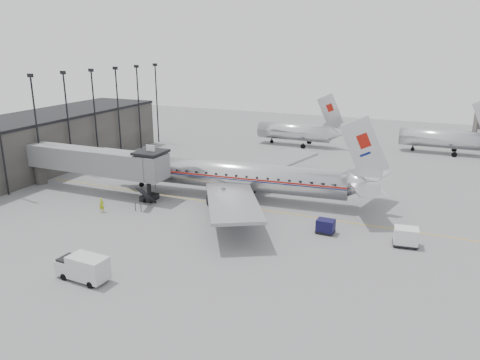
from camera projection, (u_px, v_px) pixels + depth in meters
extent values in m
plane|color=slate|center=(201.00, 220.00, 52.83)|extent=(160.00, 160.00, 0.00)
cube|color=#3C3936|center=(39.00, 143.00, 73.37)|extent=(12.00, 46.00, 8.00)
cube|color=gold|center=(246.00, 207.00, 56.97)|extent=(60.00, 0.15, 0.01)
cube|color=slate|center=(69.00, 158.00, 63.10)|extent=(12.00, 2.80, 3.00)
cube|color=slate|center=(123.00, 164.00, 59.69)|extent=(8.00, 3.00, 3.10)
cube|color=slate|center=(152.00, 167.00, 58.52)|extent=(3.20, 3.60, 3.20)
cube|color=black|center=(151.00, 152.00, 57.98)|extent=(3.40, 3.80, 0.30)
cube|color=white|center=(150.00, 148.00, 57.83)|extent=(1.20, 0.15, 0.80)
cylinder|color=black|center=(149.00, 190.00, 59.12)|extent=(0.56, 0.56, 2.80)
cube|color=black|center=(149.00, 197.00, 59.43)|extent=(1.60, 2.20, 0.70)
cylinder|color=black|center=(145.00, 200.00, 58.56)|extent=(0.30, 0.60, 0.60)
cylinder|color=black|center=(154.00, 195.00, 60.32)|extent=(0.30, 0.60, 0.60)
cylinder|color=#3C3936|center=(40.00, 174.00, 66.03)|extent=(1.60, 1.60, 2.80)
cube|color=black|center=(146.00, 195.00, 56.66)|extent=(0.90, 3.20, 2.90)
cylinder|color=black|center=(1.00, 139.00, 59.35)|extent=(0.24, 0.24, 15.00)
cylinder|color=black|center=(37.00, 131.00, 64.62)|extent=(0.24, 0.24, 15.00)
cube|color=black|center=(30.00, 75.00, 62.46)|extent=(0.90, 0.25, 0.50)
cylinder|color=black|center=(68.00, 124.00, 69.89)|extent=(0.24, 0.24, 15.00)
cube|color=black|center=(63.00, 73.00, 67.73)|extent=(0.90, 0.25, 0.50)
cylinder|color=black|center=(95.00, 118.00, 75.17)|extent=(0.24, 0.24, 15.00)
cube|color=black|center=(91.00, 70.00, 73.00)|extent=(0.90, 0.25, 0.50)
cylinder|color=black|center=(118.00, 113.00, 80.44)|extent=(0.24, 0.24, 15.00)
cube|color=black|center=(115.00, 68.00, 78.28)|extent=(0.90, 0.25, 0.50)
cylinder|color=black|center=(139.00, 108.00, 85.72)|extent=(0.24, 0.24, 15.00)
cube|color=black|center=(136.00, 66.00, 83.55)|extent=(0.90, 0.25, 0.50)
cylinder|color=black|center=(157.00, 104.00, 90.99)|extent=(0.24, 0.24, 15.00)
cube|color=black|center=(155.00, 65.00, 88.83)|extent=(0.90, 0.25, 0.50)
cylinder|color=silver|center=(294.00, 132.00, 89.76)|extent=(14.00, 3.20, 3.20)
cube|color=silver|center=(330.00, 111.00, 85.91)|extent=(5.17, 0.26, 6.52)
cylinder|color=black|center=(272.00, 141.00, 92.08)|extent=(0.24, 0.24, 1.00)
cylinder|color=silver|center=(441.00, 139.00, 83.42)|extent=(14.00, 3.20, 3.20)
cylinder|color=black|center=(413.00, 148.00, 85.73)|extent=(0.24, 0.24, 1.00)
cylinder|color=silver|center=(234.00, 175.00, 59.90)|extent=(29.16, 6.04, 3.57)
cone|color=silver|center=(125.00, 165.00, 64.72)|extent=(3.19, 3.81, 3.57)
cone|color=silver|center=(364.00, 184.00, 54.88)|extent=(4.14, 3.71, 3.39)
cube|color=#A1150B|center=(234.00, 174.00, 59.83)|extent=(29.17, 6.09, 0.17)
cube|color=#0A1457|center=(234.00, 175.00, 59.90)|extent=(29.17, 6.09, 0.10)
cube|color=silver|center=(364.00, 147.00, 53.69)|extent=(5.93, 0.80, 7.42)
cube|color=gray|center=(273.00, 163.00, 67.00)|extent=(10.07, 16.33, 1.15)
cube|color=gray|center=(232.00, 201.00, 51.22)|extent=(12.11, 16.09, 1.15)
cylinder|color=gray|center=(249.00, 177.00, 64.75)|extent=(3.44, 2.30, 2.03)
cylinder|color=gray|center=(224.00, 199.00, 55.63)|extent=(3.44, 2.30, 2.03)
cylinder|color=black|center=(141.00, 183.00, 64.65)|extent=(0.19, 0.19, 1.26)
cylinder|color=black|center=(253.00, 188.00, 62.24)|extent=(0.25, 0.25, 1.35)
cylinder|color=black|center=(253.00, 189.00, 62.31)|extent=(0.99, 0.42, 0.97)
cylinder|color=black|center=(242.00, 199.00, 57.68)|extent=(0.25, 0.25, 1.35)
cylinder|color=black|center=(242.00, 201.00, 57.75)|extent=(0.99, 0.42, 0.97)
cube|color=silver|center=(88.00, 268.00, 39.21)|extent=(3.45, 2.05, 1.95)
cube|color=silver|center=(68.00, 266.00, 40.31)|extent=(1.59, 1.85, 1.30)
cube|color=black|center=(67.00, 260.00, 40.15)|extent=(1.20, 1.64, 0.56)
cylinder|color=black|center=(64.00, 277.00, 39.64)|extent=(0.61, 0.27, 0.60)
cylinder|color=black|center=(78.00, 269.00, 41.08)|extent=(0.61, 0.27, 0.60)
cylinder|color=black|center=(90.00, 285.00, 38.37)|extent=(0.61, 0.27, 0.60)
cylinder|color=black|center=(104.00, 276.00, 39.80)|extent=(0.61, 0.27, 0.60)
cube|color=#0F0D35|center=(326.00, 225.00, 49.12)|extent=(1.88, 1.44, 1.28)
cube|color=black|center=(325.00, 231.00, 49.32)|extent=(1.97, 1.53, 0.11)
cylinder|color=black|center=(317.00, 233.00, 49.16)|extent=(0.28, 0.12, 0.27)
cylinder|color=black|center=(331.00, 235.00, 48.56)|extent=(0.28, 0.12, 0.27)
cylinder|color=black|center=(320.00, 229.00, 50.11)|extent=(0.28, 0.12, 0.27)
cylinder|color=black|center=(333.00, 231.00, 49.50)|extent=(0.28, 0.12, 0.27)
cube|color=silver|center=(406.00, 236.00, 46.02)|extent=(2.47, 1.98, 1.59)
cube|color=black|center=(405.00, 244.00, 46.26)|extent=(2.60, 2.11, 0.14)
cylinder|color=black|center=(396.00, 246.00, 45.89)|extent=(0.36, 0.18, 0.34)
cylinder|color=black|center=(415.00, 248.00, 45.41)|extent=(0.36, 0.18, 0.34)
cylinder|color=black|center=(395.00, 240.00, 47.15)|extent=(0.36, 0.18, 0.34)
cylinder|color=black|center=(414.00, 242.00, 46.67)|extent=(0.36, 0.18, 0.34)
imported|color=#9FB815|center=(102.00, 205.00, 55.14)|extent=(0.73, 0.62, 1.71)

